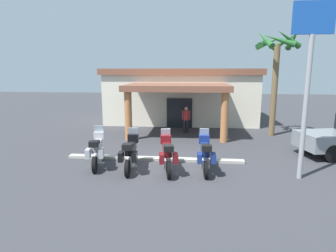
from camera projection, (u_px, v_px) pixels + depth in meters
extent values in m
plane|color=#38383D|center=(166.00, 166.00, 12.23)|extent=(80.00, 80.00, 0.00)
cube|color=silver|center=(182.00, 98.00, 23.21)|extent=(11.37, 6.45, 3.71)
cube|color=#1E2328|center=(179.00, 113.00, 20.23)|extent=(1.80, 0.13, 2.10)
cube|color=brown|center=(178.00, 87.00, 17.73)|extent=(6.36, 4.58, 0.35)
cylinder|color=#B27042|center=(128.00, 116.00, 16.48)|extent=(0.42, 0.42, 2.83)
cylinder|color=#B27042|center=(224.00, 118.00, 15.98)|extent=(0.42, 0.42, 2.83)
cube|color=brown|center=(182.00, 72.00, 22.81)|extent=(11.78, 6.86, 0.44)
cylinder|color=black|center=(100.00, 154.00, 12.82)|extent=(0.27, 0.67, 0.66)
cylinder|color=black|center=(95.00, 165.00, 11.31)|extent=(0.27, 0.67, 0.66)
cube|color=silver|center=(97.00, 158.00, 12.04)|extent=(0.43, 0.61, 0.32)
cube|color=#B2B2B7|center=(97.00, 146.00, 12.08)|extent=(0.53, 1.19, 0.34)
cube|color=black|center=(96.00, 143.00, 11.70)|extent=(0.40, 0.64, 0.10)
cube|color=#B2B2B7|center=(99.00, 136.00, 12.65)|extent=(0.48, 0.33, 0.36)
cube|color=#B2BCC6|center=(99.00, 129.00, 12.67)|extent=(0.42, 0.20, 0.36)
cube|color=#B2B2B7|center=(88.00, 153.00, 11.35)|extent=(0.27, 0.47, 0.36)
cube|color=#B2B2B7|center=(101.00, 153.00, 11.40)|extent=(0.27, 0.47, 0.36)
cube|color=black|center=(94.00, 144.00, 11.20)|extent=(0.42, 0.39, 0.22)
cylinder|color=black|center=(134.00, 157.00, 12.39)|extent=(0.19, 0.67, 0.66)
cylinder|color=black|center=(127.00, 169.00, 10.87)|extent=(0.19, 0.67, 0.66)
cube|color=silver|center=(131.00, 161.00, 11.60)|extent=(0.36, 0.58, 0.32)
cube|color=black|center=(131.00, 148.00, 11.65)|extent=(0.39, 1.17, 0.34)
cube|color=black|center=(129.00, 145.00, 11.26)|extent=(0.33, 0.62, 0.10)
cube|color=black|center=(133.00, 138.00, 12.22)|extent=(0.46, 0.27, 0.36)
cube|color=#B2BCC6|center=(133.00, 132.00, 12.24)|extent=(0.41, 0.15, 0.36)
cube|color=black|center=(121.00, 156.00, 10.94)|extent=(0.21, 0.45, 0.36)
cube|color=black|center=(135.00, 157.00, 10.93)|extent=(0.21, 0.45, 0.36)
cube|color=black|center=(127.00, 147.00, 10.76)|extent=(0.38, 0.35, 0.22)
cylinder|color=black|center=(166.00, 158.00, 12.20)|extent=(0.26, 0.67, 0.66)
cylinder|color=black|center=(169.00, 170.00, 10.68)|extent=(0.26, 0.67, 0.66)
cube|color=silver|center=(167.00, 163.00, 11.41)|extent=(0.42, 0.61, 0.32)
cube|color=maroon|center=(167.00, 150.00, 11.46)|extent=(0.52, 1.19, 0.34)
cube|color=black|center=(168.00, 147.00, 11.08)|extent=(0.39, 0.64, 0.10)
cube|color=maroon|center=(166.00, 139.00, 12.02)|extent=(0.48, 0.32, 0.36)
cube|color=#B2BCC6|center=(166.00, 133.00, 12.05)|extent=(0.42, 0.19, 0.36)
cube|color=maroon|center=(162.00, 158.00, 10.73)|extent=(0.26, 0.47, 0.36)
cube|color=maroon|center=(175.00, 158.00, 10.77)|extent=(0.26, 0.47, 0.36)
cube|color=black|center=(169.00, 148.00, 10.57)|extent=(0.41, 0.38, 0.22)
cylinder|color=black|center=(204.00, 158.00, 12.23)|extent=(0.17, 0.67, 0.66)
cylinder|color=black|center=(206.00, 170.00, 10.71)|extent=(0.17, 0.67, 0.66)
cube|color=silver|center=(205.00, 163.00, 11.44)|extent=(0.35, 0.58, 0.32)
cube|color=navy|center=(205.00, 149.00, 11.49)|extent=(0.36, 1.16, 0.34)
cube|color=black|center=(206.00, 146.00, 11.10)|extent=(0.31, 0.61, 0.10)
cube|color=navy|center=(204.00, 139.00, 12.05)|extent=(0.45, 0.26, 0.36)
cube|color=#B2BCC6|center=(204.00, 132.00, 12.08)|extent=(0.41, 0.14, 0.36)
cube|color=navy|center=(199.00, 158.00, 10.79)|extent=(0.20, 0.45, 0.36)
cube|color=navy|center=(213.00, 158.00, 10.76)|extent=(0.20, 0.45, 0.36)
cube|color=black|center=(207.00, 148.00, 10.60)|extent=(0.38, 0.34, 0.22)
cylinder|color=black|center=(185.00, 126.00, 18.58)|extent=(0.14, 0.14, 0.85)
cylinder|color=black|center=(187.00, 127.00, 18.57)|extent=(0.14, 0.14, 0.85)
cylinder|color=#B23333|center=(186.00, 115.00, 18.44)|extent=(0.32, 0.32, 0.60)
cylinder|color=#B23333|center=(183.00, 115.00, 18.45)|extent=(0.09, 0.09, 0.57)
cylinder|color=#B23333|center=(190.00, 115.00, 18.42)|extent=(0.09, 0.09, 0.57)
sphere|color=tan|center=(186.00, 109.00, 18.35)|extent=(0.23, 0.23, 0.23)
cylinder|color=black|center=(309.00, 144.00, 14.27)|extent=(0.84, 0.43, 0.80)
cylinder|color=black|center=(332.00, 153.00, 12.62)|extent=(0.84, 0.43, 0.80)
cylinder|color=brown|center=(274.00, 91.00, 17.42)|extent=(0.36, 0.36, 5.54)
cone|color=#236028|center=(293.00, 40.00, 16.79)|extent=(0.42, 1.71, 1.12)
cone|color=#236028|center=(285.00, 41.00, 17.40)|extent=(1.48, 1.43, 1.13)
cone|color=#236028|center=(269.00, 42.00, 17.68)|extent=(1.75, 1.01, 0.93)
cone|color=#236028|center=(263.00, 42.00, 17.24)|extent=(0.94, 1.78, 0.82)
cone|color=#236028|center=(265.00, 39.00, 16.63)|extent=(0.93, 1.68, 1.22)
cone|color=#236028|center=(279.00, 40.00, 16.04)|extent=(1.79, 0.61, 0.88)
cone|color=#236028|center=(289.00, 39.00, 16.06)|extent=(1.68, 1.11, 1.08)
cylinder|color=#99999E|center=(305.00, 110.00, 10.32)|extent=(0.18, 0.18, 5.23)
cube|color=#194CA5|center=(314.00, 18.00, 9.72)|extent=(1.40, 0.12, 1.10)
cube|color=#ADA89E|center=(154.00, 159.00, 12.98)|extent=(8.02, 0.36, 0.12)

